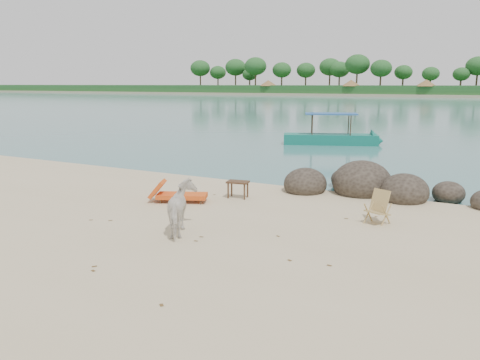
# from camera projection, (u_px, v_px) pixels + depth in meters

# --- Properties ---
(water) EXTENTS (400.00, 400.00, 0.00)m
(water) POSITION_uv_depth(u_px,v_px,m) (455.00, 103.00, 88.97)
(water) COLOR #346768
(water) RESTS_ON ground
(far_shore) EXTENTS (420.00, 90.00, 1.40)m
(far_shore) POSITION_uv_depth(u_px,v_px,m) (471.00, 94.00, 158.30)
(far_shore) COLOR tan
(far_shore) RESTS_ON ground
(far_scenery) EXTENTS (420.00, 18.00, 9.50)m
(far_scenery) POSITION_uv_depth(u_px,v_px,m) (468.00, 85.00, 128.79)
(far_scenery) COLOR #1E4C1E
(far_scenery) RESTS_ON ground
(boulders) EXTENTS (6.59, 3.08, 1.43)m
(boulders) POSITION_uv_depth(u_px,v_px,m) (370.00, 187.00, 15.12)
(boulders) COLOR black
(boulders) RESTS_ON ground
(cow) EXTENTS (1.32, 1.60, 1.24)m
(cow) POSITION_uv_depth(u_px,v_px,m) (183.00, 209.00, 11.05)
(cow) COLOR white
(cow) RESTS_ON ground
(side_table) EXTENTS (0.72, 0.52, 0.53)m
(side_table) POSITION_uv_depth(u_px,v_px,m) (238.00, 191.00, 14.58)
(side_table) COLOR #382516
(side_table) RESTS_ON ground
(lounge_chair) EXTENTS (1.97, 1.36, 0.56)m
(lounge_chair) POSITION_uv_depth(u_px,v_px,m) (182.00, 194.00, 14.08)
(lounge_chair) COLOR red
(lounge_chair) RESTS_ON ground
(deck_chair) EXTENTS (0.73, 0.76, 0.84)m
(deck_chair) POSITION_uv_depth(u_px,v_px,m) (378.00, 209.00, 11.86)
(deck_chair) COLOR tan
(deck_chair) RESTS_ON ground
(boat_near) EXTENTS (6.29, 3.52, 3.02)m
(boat_near) POSITION_uv_depth(u_px,v_px,m) (331.00, 118.00, 27.90)
(boat_near) COLOR #0F6757
(boat_near) RESTS_ON water
(dead_leaves) EXTENTS (6.68, 7.12, 0.00)m
(dead_leaves) POSITION_uv_depth(u_px,v_px,m) (217.00, 239.00, 10.85)
(dead_leaves) COLOR brown
(dead_leaves) RESTS_ON ground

